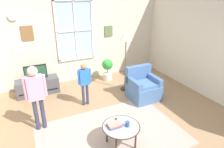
% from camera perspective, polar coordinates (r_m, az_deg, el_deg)
% --- Properties ---
extents(ground_plane, '(6.55, 6.24, 0.02)m').
position_cam_1_polar(ground_plane, '(4.40, 0.11, -15.62)').
color(ground_plane, '#9E7A56').
extents(back_wall, '(5.95, 0.17, 2.89)m').
position_cam_1_polar(back_wall, '(6.29, -11.50, 10.78)').
color(back_wall, beige).
rests_on(back_wall, ground_plane).
extents(side_wall_right, '(0.12, 5.64, 2.89)m').
position_cam_1_polar(side_wall_right, '(5.63, 29.43, 6.80)').
color(side_wall_right, beige).
rests_on(side_wall_right, ground_plane).
extents(area_rug, '(2.92, 1.98, 0.01)m').
position_cam_1_polar(area_rug, '(4.23, -0.26, -17.22)').
color(area_rug, tan).
rests_on(area_rug, ground_plane).
extents(tv_stand, '(1.15, 0.44, 0.46)m').
position_cam_1_polar(tv_stand, '(5.98, -20.90, -3.43)').
color(tv_stand, '#4C4C51').
rests_on(tv_stand, ground_plane).
extents(television, '(0.60, 0.08, 0.41)m').
position_cam_1_polar(television, '(5.80, -21.52, 0.54)').
color(television, '#4C4C4C').
rests_on(television, tv_stand).
extents(armchair, '(0.76, 0.74, 0.87)m').
position_cam_1_polar(armchair, '(5.39, 9.03, -3.85)').
color(armchair, '#476B9E').
rests_on(armchair, ground_plane).
extents(coffee_table, '(0.71, 0.71, 0.45)m').
position_cam_1_polar(coffee_table, '(3.73, 2.67, -15.43)').
color(coffee_table, '#99B2B7').
rests_on(coffee_table, ground_plane).
extents(book_stack, '(0.24, 0.18, 0.06)m').
position_cam_1_polar(book_stack, '(3.69, 0.60, -14.75)').
color(book_stack, '#3957A0').
rests_on(book_stack, coffee_table).
extents(cup, '(0.08, 0.08, 0.10)m').
position_cam_1_polar(cup, '(3.69, 4.55, -14.42)').
color(cup, '#334C8C').
rests_on(cup, coffee_table).
extents(remote_near_books, '(0.08, 0.15, 0.02)m').
position_cam_1_polar(remote_near_books, '(3.82, 1.31, -13.56)').
color(remote_near_books, black).
rests_on(remote_near_books, coffee_table).
extents(remote_near_cup, '(0.05, 0.14, 0.02)m').
position_cam_1_polar(remote_near_cup, '(3.77, 1.15, -14.12)').
color(remote_near_cup, black).
rests_on(remote_near_cup, coffee_table).
extents(person_blue_shirt, '(0.35, 0.16, 1.15)m').
position_cam_1_polar(person_blue_shirt, '(4.89, -8.10, -1.59)').
color(person_blue_shirt, '#333851').
rests_on(person_blue_shirt, ground_plane).
extents(person_pink_shirt, '(0.43, 0.20, 1.43)m').
position_cam_1_polar(person_pink_shirt, '(4.18, -21.49, -4.80)').
color(person_pink_shirt, '#333851').
rests_on(person_pink_shirt, ground_plane).
extents(potted_plant_by_window, '(0.36, 0.36, 0.73)m').
position_cam_1_polar(potted_plant_by_window, '(6.39, -1.35, 1.69)').
color(potted_plant_by_window, silver).
rests_on(potted_plant_by_window, ground_plane).
extents(floor_lamp, '(0.32, 0.32, 1.73)m').
position_cam_1_polar(floor_lamp, '(5.43, 4.12, 9.25)').
color(floor_lamp, black).
rests_on(floor_lamp, ground_plane).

